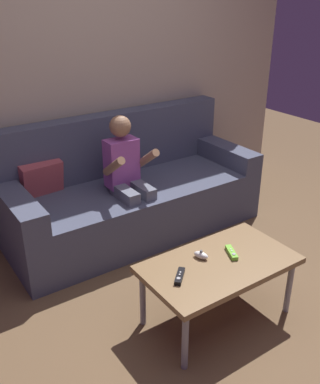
{
  "coord_description": "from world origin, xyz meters",
  "views": [
    {
      "loc": [
        -1.46,
        -1.37,
        1.81
      ],
      "look_at": [
        -0.01,
        0.76,
        0.6
      ],
      "focal_mm": 40.53,
      "sensor_mm": 36.0,
      "label": 1
    }
  ],
  "objects_px": {
    "coffee_table": "(219,267)",
    "nunchuk_white": "(201,255)",
    "person_seated_on_couch": "(128,175)",
    "game_remote_lime_near_edge": "(231,253)",
    "couch": "(130,194)",
    "game_remote_black_far_corner": "(180,276)"
  },
  "relations": [
    {
      "from": "coffee_table",
      "to": "game_remote_lime_near_edge",
      "type": "height_order",
      "value": "game_remote_lime_near_edge"
    },
    {
      "from": "couch",
      "to": "game_remote_lime_near_edge",
      "type": "height_order",
      "value": "couch"
    },
    {
      "from": "person_seated_on_couch",
      "to": "game_remote_lime_near_edge",
      "type": "xyz_separation_m",
      "value": [
        0.09,
        -1.02,
        -0.16
      ]
    },
    {
      "from": "person_seated_on_couch",
      "to": "coffee_table",
      "type": "xyz_separation_m",
      "value": [
        -0.02,
        -1.04,
        -0.21
      ]
    },
    {
      "from": "coffee_table",
      "to": "game_remote_black_far_corner",
      "type": "bearing_deg",
      "value": 178.9
    },
    {
      "from": "game_remote_lime_near_edge",
      "to": "nunchuk_white",
      "type": "distance_m",
      "value": 0.19
    },
    {
      "from": "couch",
      "to": "person_seated_on_couch",
      "type": "xyz_separation_m",
      "value": [
        -0.11,
        -0.19,
        0.26
      ]
    },
    {
      "from": "coffee_table",
      "to": "nunchuk_white",
      "type": "bearing_deg",
      "value": 125.64
    },
    {
      "from": "game_remote_lime_near_edge",
      "to": "nunchuk_white",
      "type": "xyz_separation_m",
      "value": [
        -0.17,
        0.07,
        0.01
      ]
    },
    {
      "from": "game_remote_lime_near_edge",
      "to": "game_remote_black_far_corner",
      "type": "height_order",
      "value": "same"
    },
    {
      "from": "couch",
      "to": "coffee_table",
      "type": "relative_size",
      "value": 2.28
    },
    {
      "from": "person_seated_on_couch",
      "to": "nunchuk_white",
      "type": "height_order",
      "value": "person_seated_on_couch"
    },
    {
      "from": "person_seated_on_couch",
      "to": "nunchuk_white",
      "type": "distance_m",
      "value": 0.97
    },
    {
      "from": "couch",
      "to": "person_seated_on_couch",
      "type": "relative_size",
      "value": 2.03
    },
    {
      "from": "person_seated_on_couch",
      "to": "game_remote_lime_near_edge",
      "type": "distance_m",
      "value": 1.04
    },
    {
      "from": "couch",
      "to": "nunchuk_white",
      "type": "distance_m",
      "value": 1.17
    },
    {
      "from": "game_remote_lime_near_edge",
      "to": "nunchuk_white",
      "type": "height_order",
      "value": "nunchuk_white"
    },
    {
      "from": "coffee_table",
      "to": "game_remote_lime_near_edge",
      "type": "distance_m",
      "value": 0.12
    },
    {
      "from": "person_seated_on_couch",
      "to": "coffee_table",
      "type": "distance_m",
      "value": 1.06
    },
    {
      "from": "person_seated_on_couch",
      "to": "coffee_table",
      "type": "height_order",
      "value": "person_seated_on_couch"
    },
    {
      "from": "person_seated_on_couch",
      "to": "coffee_table",
      "type": "bearing_deg",
      "value": -91.09
    },
    {
      "from": "nunchuk_white",
      "to": "game_remote_black_far_corner",
      "type": "distance_m",
      "value": 0.23
    }
  ]
}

